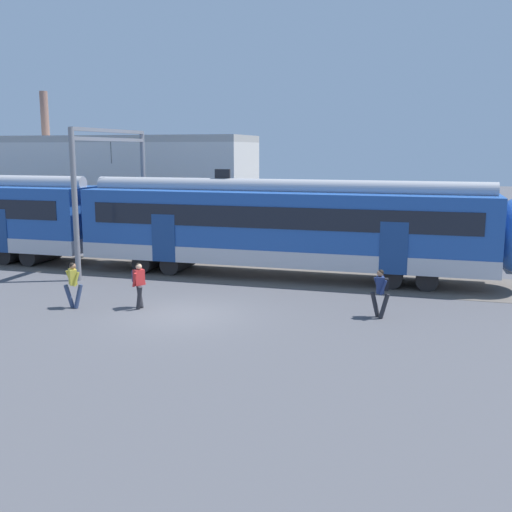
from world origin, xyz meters
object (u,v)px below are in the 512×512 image
object	(u,v)px
commuter_train	(108,220)
pedestrian_red	(139,281)
pedestrian_yellow	(73,282)
pedestrian_navy	(381,289)

from	to	relation	value
commuter_train	pedestrian_red	world-z (taller)	commuter_train
pedestrian_yellow	pedestrian_navy	distance (m)	10.77
commuter_train	pedestrian_red	distance (m)	8.38
commuter_train	pedestrian_navy	bearing A→B (deg)	-22.35
commuter_train	pedestrian_yellow	xyz separation A→B (m)	(2.69, -7.25, -1.29)
pedestrian_yellow	pedestrian_red	xyz separation A→B (m)	(2.27, 0.61, 0.03)
pedestrian_yellow	pedestrian_navy	bearing A→B (deg)	9.49
commuter_train	pedestrian_navy	xyz separation A→B (m)	(13.31, -5.47, -1.26)
commuter_train	pedestrian_red	size ratio (longest dim) A/B	22.83
pedestrian_yellow	pedestrian_red	world-z (taller)	same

